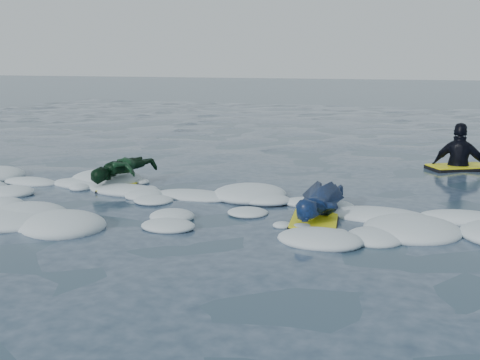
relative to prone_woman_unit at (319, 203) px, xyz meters
The scene contains 5 objects.
ground 2.40m from the prone_woman_unit, 154.56° to the right, with size 120.00×120.00×0.00m, color #1D3746.
foam_band 2.17m from the prone_woman_unit, behind, with size 12.00×3.10×0.30m, color silver, non-canonical shape.
prone_woman_unit is the anchor object (origin of this frame).
prone_child_unit 3.61m from the prone_woman_unit, 165.73° to the left, with size 0.93×1.38×0.49m.
waiting_rider_unit 4.85m from the prone_woman_unit, 68.76° to the left, with size 1.34×1.15×1.76m.
Camera 1 is at (3.82, -6.65, 2.10)m, focal length 45.00 mm.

